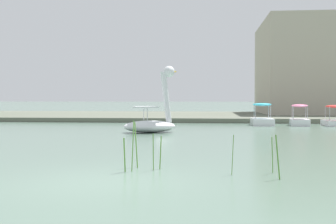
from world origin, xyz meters
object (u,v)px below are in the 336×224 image
object	(u,v)px
pedal_boat_pink	(300,119)
pedal_boat_red	(334,119)
swan_boat	(152,119)
pedal_boat_cyan	(262,119)

from	to	relation	value
pedal_boat_pink	pedal_boat_red	distance (m)	2.26
swan_boat	pedal_boat_pink	distance (m)	11.61
swan_boat	pedal_boat_red	distance (m)	13.36
pedal_boat_cyan	pedal_boat_red	xyz separation A→B (m)	(4.77, -0.24, 0.02)
pedal_boat_cyan	pedal_boat_red	bearing A→B (deg)	-2.87
swan_boat	pedal_boat_cyan	bearing A→B (deg)	47.06
pedal_boat_red	swan_boat	bearing A→B (deg)	-148.83
swan_boat	pedal_boat_pink	size ratio (longest dim) A/B	1.47
pedal_boat_pink	swan_boat	bearing A→B (deg)	-142.23
swan_boat	pedal_boat_red	size ratio (longest dim) A/B	1.58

